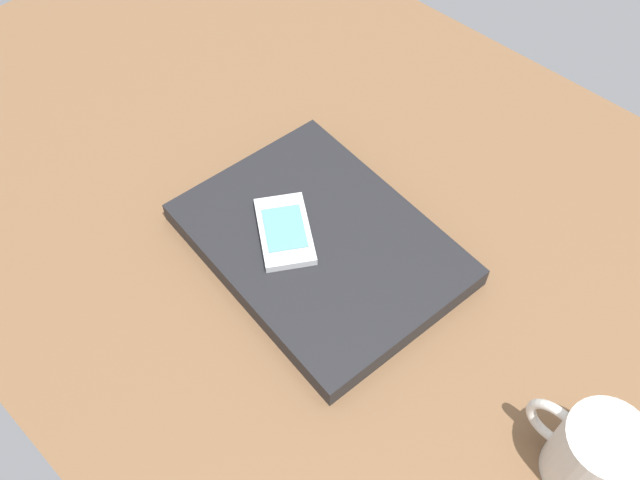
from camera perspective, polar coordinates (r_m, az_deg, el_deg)
The scene contains 4 objects.
desk_surface at distance 83.59cm, azimuth -1.48°, elevation 3.71°, with size 120.00×80.00×3.00cm, color brown.
laptop_closed at distance 75.58cm, azimuth 0.00°, elevation -0.32°, with size 30.00×22.21×2.57cm, color black.
cell_phone_on_laptop at distance 74.52cm, azimuth -3.00°, elevation 0.77°, with size 11.08×10.09×1.08cm.
coffee_mug at distance 65.73cm, azimuth 21.97°, elevation -16.35°, with size 10.50×7.33×8.46cm.
Camera 1 is at (-39.03, 37.47, 65.22)cm, focal length 37.93 mm.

